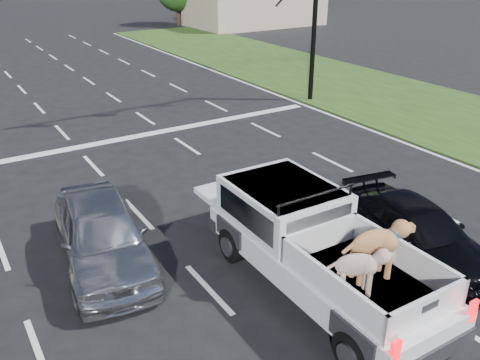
% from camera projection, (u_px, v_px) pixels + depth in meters
% --- Properties ---
extents(ground, '(160.00, 160.00, 0.00)m').
position_uv_depth(ground, '(275.00, 265.00, 11.66)').
color(ground, black).
rests_on(ground, ground).
extents(road_markings, '(17.75, 60.00, 0.01)m').
position_uv_depth(road_markings, '(159.00, 169.00, 16.72)').
color(road_markings, silver).
rests_on(road_markings, ground).
extents(grass_shoulder_right, '(8.00, 60.00, 0.06)m').
position_uv_depth(grass_shoulder_right, '(434.00, 111.00, 22.56)').
color(grass_shoulder_right, '#1E3D13').
rests_on(grass_shoulder_right, ground).
extents(building_right, '(12.00, 7.00, 3.60)m').
position_uv_depth(building_right, '(255.00, 5.00, 47.77)').
color(building_right, tan).
rests_on(building_right, ground).
extents(pickup_truck, '(2.25, 5.83, 2.18)m').
position_uv_depth(pickup_truck, '(314.00, 245.00, 10.52)').
color(pickup_truck, black).
rests_on(pickup_truck, ground).
extents(silver_sedan, '(2.46, 4.76, 1.55)m').
position_uv_depth(silver_sedan, '(102.00, 235.00, 11.37)').
color(silver_sedan, '#A6A9AD').
rests_on(silver_sedan, ground).
extents(black_coupe, '(2.52, 4.58, 1.26)m').
position_uv_depth(black_coupe, '(418.00, 232.00, 11.76)').
color(black_coupe, black).
rests_on(black_coupe, ground).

